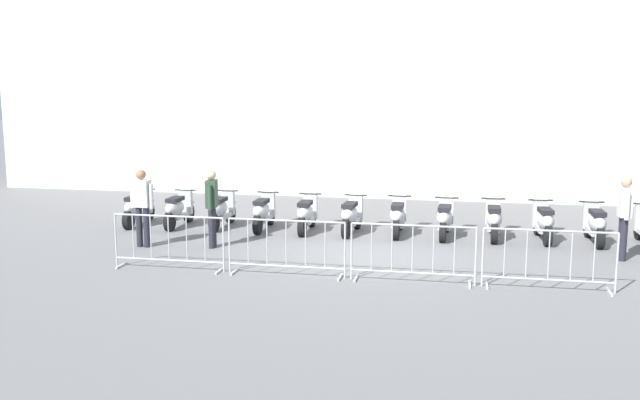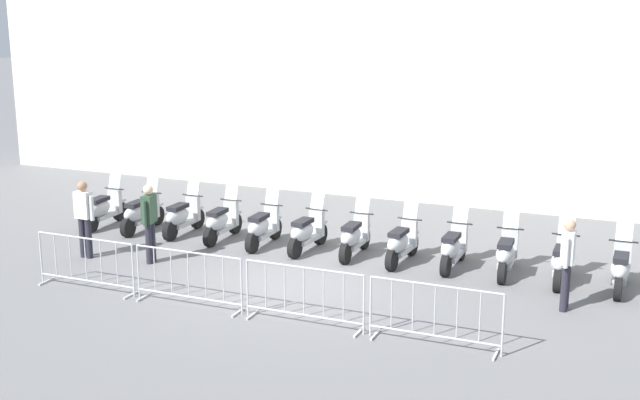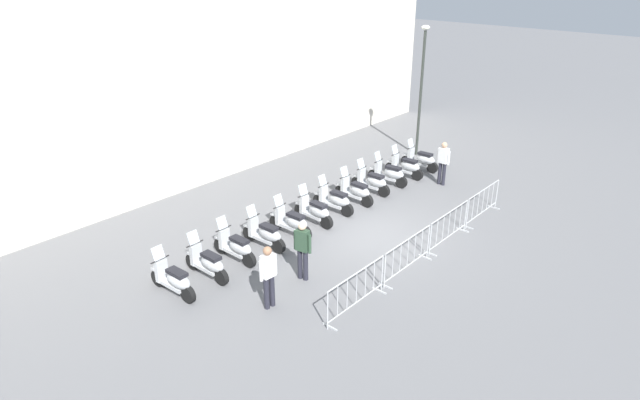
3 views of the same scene
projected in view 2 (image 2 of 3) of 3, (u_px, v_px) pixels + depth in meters
The scene contains 20 objects.
ground_plane at pixel (291, 282), 16.65m from camera, with size 120.00×120.00×0.00m, color slate.
motorcycle_0 at pixel (103, 209), 20.66m from camera, with size 0.56×1.73×1.24m.
motorcycle_1 at pixel (141, 214), 20.24m from camera, with size 0.56×1.73×1.24m.
motorcycle_2 at pixel (182, 217), 19.93m from camera, with size 0.56×1.73×1.24m.
motorcycle_3 at pixel (221, 222), 19.45m from camera, with size 0.56×1.73×1.24m.
motorcycle_4 at pixel (262, 228), 18.98m from camera, with size 0.56×1.73×1.24m.
motorcycle_5 at pixel (306, 233), 18.57m from camera, with size 0.56×1.72×1.24m.
motorcycle_6 at pixel (354, 237), 18.20m from camera, with size 0.56×1.73×1.24m.
motorcycle_7 at pixel (401, 243), 17.73m from camera, with size 0.56×1.72×1.24m.
motorcycle_8 at pixel (453, 248), 17.37m from camera, with size 0.56×1.72×1.24m.
motorcycle_9 at pixel (506, 255), 16.93m from camera, with size 0.59×1.72×1.24m.
motorcycle_10 at pixel (562, 262), 16.47m from camera, with size 0.56×1.73×1.24m.
motorcycle_11 at pixel (620, 269), 16.01m from camera, with size 0.56×1.73×1.24m.
barrier_segment_0 at pixel (86, 264), 16.10m from camera, with size 2.25×0.55×1.07m.
barrier_segment_1 at pixel (189, 279), 15.21m from camera, with size 2.25×0.55×1.07m.
barrier_segment_2 at pixel (304, 296), 14.32m from camera, with size 2.25×0.55×1.07m.
barrier_segment_3 at pixel (435, 316), 13.43m from camera, with size 2.25×0.55×1.07m.
officer_near_row_end at pixel (567, 259), 14.92m from camera, with size 0.23×0.55×1.73m.
officer_mid_plaza at pixel (149, 219), 17.69m from camera, with size 0.29×0.54×1.73m.
officer_by_barriers at pixel (84, 215), 18.04m from camera, with size 0.55×0.22×1.73m.
Camera 2 is at (7.46, -13.95, 5.49)m, focal length 46.25 mm.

